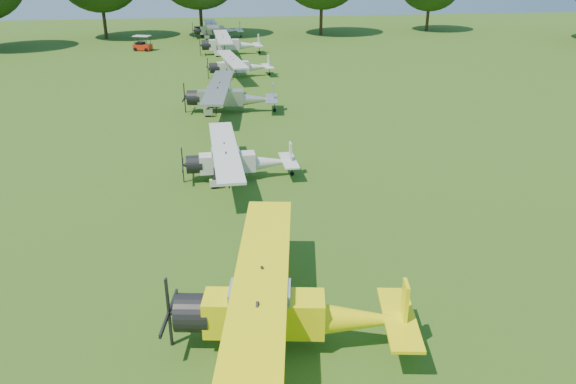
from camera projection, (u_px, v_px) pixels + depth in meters
name	position (u px, v px, depth m)	size (l,w,h in m)	color
ground	(246.00, 212.00, 25.27)	(160.00, 160.00, 0.00)	#2E5314
tree_belt	(328.00, 26.00, 22.68)	(137.36, 130.27, 14.52)	black
aircraft_2	(283.00, 308.00, 16.18)	(7.36, 11.66, 2.29)	#FFF20A
aircraft_3	(236.00, 159.00, 28.47)	(5.88, 9.34, 1.84)	silver
aircraft_4	(228.00, 95.00, 40.30)	(6.84, 10.88, 2.14)	#B5B6BA
aircraft_5	(238.00, 65.00, 51.58)	(6.10, 9.69, 1.90)	silver
aircraft_6	(229.00, 43.00, 62.77)	(7.02, 11.16, 2.20)	silver
aircraft_7	(216.00, 29.00, 74.57)	(6.71, 10.69, 2.11)	#B5B6BA
golf_cart	(142.00, 46.00, 65.47)	(2.27, 1.82, 1.70)	red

